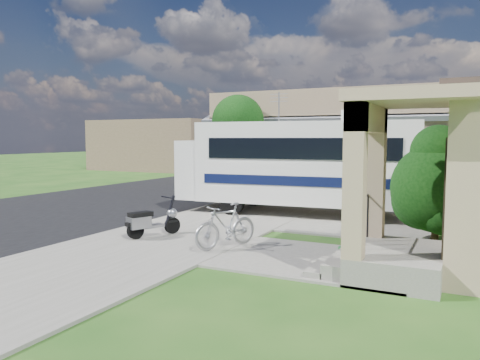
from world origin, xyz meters
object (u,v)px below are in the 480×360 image
at_px(scooter, 150,221).
at_px(garden_hose, 347,253).
at_px(motorhome, 299,163).
at_px(shrub, 440,184).
at_px(bicycle, 226,228).
at_px(van, 275,162).
at_px(pickup_truck, 235,170).

bearing_deg(scooter, garden_hose, 28.53).
distance_m(motorhome, shrub, 5.36).
distance_m(bicycle, van, 22.10).
relative_size(motorhome, bicycle, 4.76).
distance_m(motorhome, pickup_truck, 11.37).
bearing_deg(pickup_truck, motorhome, 131.29).
distance_m(shrub, scooter, 7.22).
xyz_separation_m(shrub, scooter, (-6.68, -2.54, -1.03)).
bearing_deg(shrub, pickup_truck, 134.33).
distance_m(van, garden_hose, 22.56).
relative_size(shrub, van, 0.45).
xyz_separation_m(scooter, pickup_truck, (-4.82, 14.31, 0.31)).
bearing_deg(van, shrub, -60.04).
height_order(motorhome, shrub, motorhome).
bearing_deg(pickup_truck, scooter, 112.02).
bearing_deg(motorhome, scooter, -116.95).
bearing_deg(pickup_truck, van, -85.96).
bearing_deg(motorhome, pickup_truck, 122.61).
xyz_separation_m(bicycle, pickup_truck, (-7.12, 14.51, 0.26)).
height_order(scooter, pickup_truck, pickup_truck).
bearing_deg(shrub, scooter, -159.17).
distance_m(shrub, garden_hose, 3.06).
relative_size(motorhome, shrub, 2.81).
bearing_deg(garden_hose, bicycle, -166.95).
relative_size(shrub, pickup_truck, 0.52).
relative_size(motorhome, scooter, 5.55).
bearing_deg(scooter, van, 126.97).
relative_size(scooter, pickup_truck, 0.26).
distance_m(scooter, garden_hose, 5.00).
relative_size(motorhome, pickup_truck, 1.47).
height_order(pickup_truck, van, van).
xyz_separation_m(shrub, pickup_truck, (-11.49, 11.77, -0.72)).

